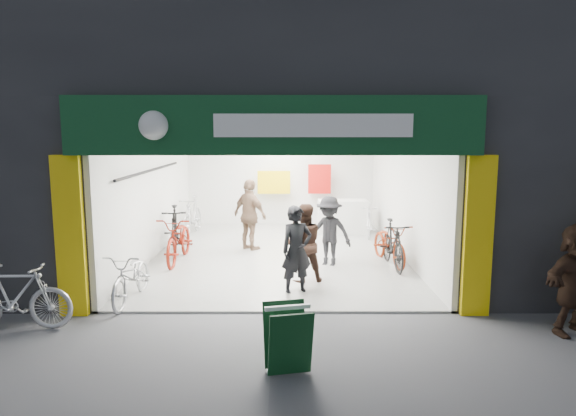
{
  "coord_description": "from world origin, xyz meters",
  "views": [
    {
      "loc": [
        0.21,
        -8.06,
        2.98
      ],
      "look_at": [
        0.22,
        1.5,
        1.53
      ],
      "focal_mm": 32.0,
      "sensor_mm": 36.0,
      "label": 1
    }
  ],
  "objects_px": {
    "parked_bike": "(15,297)",
    "sandwich_board": "(288,337)",
    "bike_right_front": "(393,245)",
    "bike_left_front": "(132,276)"
  },
  "relations": [
    {
      "from": "parked_bike",
      "to": "sandwich_board",
      "type": "relative_size",
      "value": 2.06
    },
    {
      "from": "bike_right_front",
      "to": "parked_bike",
      "type": "xyz_separation_m",
      "value": [
        -6.37,
        -3.47,
        -0.01
      ]
    },
    {
      "from": "bike_left_front",
      "to": "bike_right_front",
      "type": "xyz_separation_m",
      "value": [
        5.0,
        2.21,
        0.07
      ]
    },
    {
      "from": "bike_right_front",
      "to": "sandwich_board",
      "type": "height_order",
      "value": "bike_right_front"
    },
    {
      "from": "bike_left_front",
      "to": "parked_bike",
      "type": "relative_size",
      "value": 1.02
    },
    {
      "from": "bike_left_front",
      "to": "bike_right_front",
      "type": "bearing_deg",
      "value": 26.55
    },
    {
      "from": "bike_left_front",
      "to": "parked_bike",
      "type": "xyz_separation_m",
      "value": [
        -1.37,
        -1.27,
        0.06
      ]
    },
    {
      "from": "parked_bike",
      "to": "sandwich_board",
      "type": "height_order",
      "value": "parked_bike"
    },
    {
      "from": "parked_bike",
      "to": "sandwich_board",
      "type": "bearing_deg",
      "value": -109.81
    },
    {
      "from": "sandwich_board",
      "to": "bike_left_front",
      "type": "bearing_deg",
      "value": 123.14
    }
  ]
}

